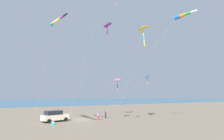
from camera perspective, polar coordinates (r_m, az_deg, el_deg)
ground_plane at (r=33.30m, az=-9.97°, el=-15.83°), size 600.00×600.00×0.00m
ocean_water_strip at (r=196.20m, az=-27.81°, el=-8.99°), size 240.00×600.00×0.01m
parked_car at (r=31.35m, az=-18.43°, el=-14.22°), size 2.84×4.61×1.85m
cooler_box at (r=28.36m, az=-18.93°, el=-16.32°), size 0.62×0.42×0.42m
person_adult_flyer at (r=31.74m, az=-4.61°, el=-14.57°), size 0.62×0.59×1.74m
person_child_green_jacket at (r=34.82m, az=-2.14°, el=-14.44°), size 0.31×0.40×1.33m
person_child_grey_jacket at (r=39.66m, az=-19.53°, el=-13.01°), size 0.38×0.48×1.64m
person_bystander_far at (r=35.02m, az=-16.73°, el=-14.14°), size 0.43×0.44×1.23m
kite_windsock_teal_far_right at (r=25.19m, az=-18.01°, el=15.05°), size 12.82×1.19×14.51m
kite_windsock_rainbow_low_near at (r=30.27m, az=22.21°, el=16.31°), size 17.25×6.87×17.03m
kite_delta_white_trailing at (r=30.79m, az=1.63°, el=-3.23°), size 12.18×6.22×7.47m
kite_delta_magenta_far_left at (r=30.85m, az=-1.60°, el=14.59°), size 6.57×5.75×16.85m
kite_delta_red_high_left at (r=33.68m, az=11.44°, el=-2.28°), size 6.02×9.02×8.26m
kite_delta_black_fish_shape at (r=28.67m, az=10.20°, el=13.46°), size 9.34×1.82×15.39m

